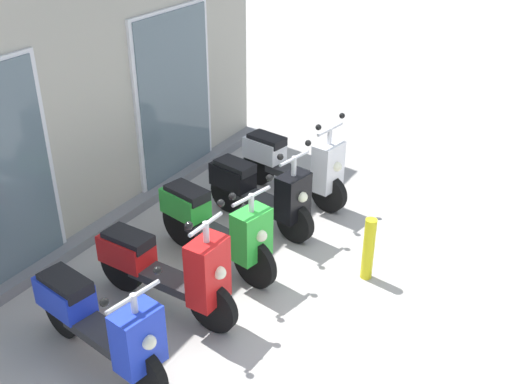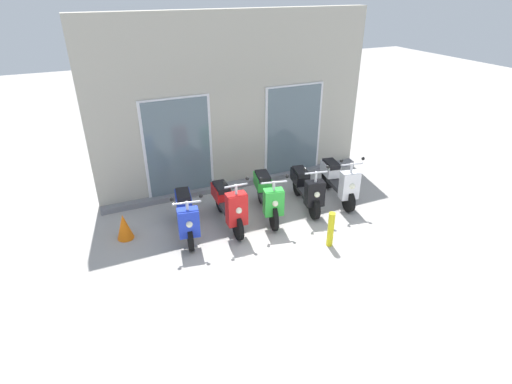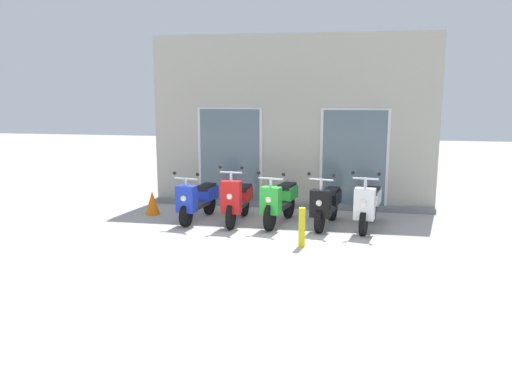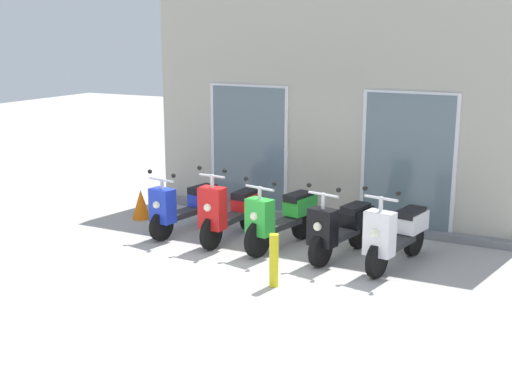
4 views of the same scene
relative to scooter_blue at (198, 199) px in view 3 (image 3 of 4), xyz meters
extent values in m
plane|color=#A8A39E|center=(1.76, -1.28, -0.45)|extent=(40.00, 40.00, 0.00)
cube|color=#B2AD9E|center=(1.76, 1.76, 1.51)|extent=(6.52, 0.30, 3.94)
cube|color=slate|center=(1.76, 1.51, -0.39)|extent=(6.52, 0.20, 0.12)
cube|color=silver|center=(0.33, 1.59, 0.70)|extent=(1.53, 0.04, 2.30)
cube|color=slate|center=(0.33, 1.57, 0.70)|extent=(1.41, 0.02, 2.22)
cube|color=silver|center=(3.20, 1.59, 0.70)|extent=(1.53, 0.04, 2.30)
cube|color=slate|center=(3.20, 1.57, 0.70)|extent=(1.41, 0.02, 2.22)
cylinder|color=black|center=(-0.09, -0.55, -0.23)|extent=(0.17, 0.47, 0.46)
cylinder|color=black|center=(0.09, 0.57, -0.23)|extent=(0.17, 0.47, 0.46)
cube|color=#2D2D30|center=(0.00, 0.01, -0.13)|extent=(0.37, 0.73, 0.09)
cube|color=#1E38C6|center=(-0.08, -0.51, 0.10)|extent=(0.41, 0.30, 0.54)
sphere|color=#F2EFCC|center=(-0.11, -0.63, 0.14)|extent=(0.12, 0.12, 0.12)
cube|color=#1E38C6|center=(0.08, 0.47, 0.04)|extent=(0.38, 0.56, 0.28)
cube|color=black|center=(0.07, 0.43, 0.18)|extent=(0.34, 0.52, 0.11)
cylinder|color=silver|center=(-0.08, -0.51, 0.44)|extent=(0.06, 0.06, 0.18)
cylinder|color=silver|center=(-0.08, -0.51, 0.51)|extent=(0.51, 0.12, 0.04)
sphere|color=black|center=(0.17, -0.55, 0.61)|extent=(0.07, 0.07, 0.07)
sphere|color=black|center=(-0.33, -0.46, 0.61)|extent=(0.07, 0.07, 0.07)
cylinder|color=black|center=(0.84, -0.57, -0.20)|extent=(0.11, 0.51, 0.51)
cylinder|color=black|center=(0.89, 0.57, -0.20)|extent=(0.11, 0.51, 0.51)
cube|color=#2D2D30|center=(0.86, 0.00, -0.10)|extent=(0.29, 0.72, 0.09)
cube|color=red|center=(0.84, -0.53, 0.18)|extent=(0.39, 0.26, 0.64)
sphere|color=#F2EFCC|center=(0.83, -0.66, 0.22)|extent=(0.12, 0.12, 0.12)
cube|color=red|center=(0.88, 0.47, 0.05)|extent=(0.32, 0.53, 0.28)
cube|color=black|center=(0.88, 0.43, 0.19)|extent=(0.28, 0.49, 0.11)
cylinder|color=silver|center=(0.84, -0.53, 0.59)|extent=(0.06, 0.06, 0.21)
cylinder|color=silver|center=(0.84, -0.53, 0.67)|extent=(0.44, 0.06, 0.04)
sphere|color=black|center=(1.06, -0.54, 0.77)|extent=(0.07, 0.07, 0.07)
sphere|color=black|center=(0.62, -0.52, 0.77)|extent=(0.07, 0.07, 0.07)
cylinder|color=black|center=(1.62, -0.55, -0.19)|extent=(0.19, 0.54, 0.54)
cylinder|color=black|center=(1.86, 0.55, -0.19)|extent=(0.19, 0.54, 0.54)
cube|color=#2D2D30|center=(1.74, 0.00, -0.09)|extent=(0.40, 0.74, 0.09)
cube|color=green|center=(1.62, -0.52, 0.14)|extent=(0.42, 0.32, 0.53)
sphere|color=#F2EFCC|center=(1.60, -0.64, 0.18)|extent=(0.12, 0.12, 0.12)
cube|color=green|center=(1.84, 0.45, 0.12)|extent=(0.40, 0.57, 0.28)
cube|color=black|center=(1.83, 0.41, 0.26)|extent=(0.36, 0.52, 0.11)
cylinder|color=silver|center=(1.62, -0.52, 0.49)|extent=(0.06, 0.06, 0.21)
cylinder|color=silver|center=(1.62, -0.52, 0.57)|extent=(0.51, 0.14, 0.04)
sphere|color=black|center=(1.88, -0.57, 0.67)|extent=(0.07, 0.07, 0.07)
sphere|color=black|center=(1.37, -0.46, 0.67)|extent=(0.07, 0.07, 0.07)
cylinder|color=black|center=(2.58, -0.52, -0.22)|extent=(0.19, 0.49, 0.47)
cylinder|color=black|center=(2.79, 0.53, -0.22)|extent=(0.19, 0.49, 0.47)
cube|color=#2D2D30|center=(2.68, 0.01, -0.12)|extent=(0.38, 0.70, 0.09)
cube|color=black|center=(2.59, -0.48, 0.11)|extent=(0.42, 0.31, 0.53)
sphere|color=#F2EFCC|center=(2.56, -0.61, 0.15)|extent=(0.12, 0.12, 0.12)
cube|color=black|center=(2.77, 0.44, 0.05)|extent=(0.39, 0.57, 0.28)
cube|color=black|center=(2.76, 0.40, 0.19)|extent=(0.35, 0.52, 0.11)
cylinder|color=silver|center=(2.59, -0.48, 0.47)|extent=(0.06, 0.06, 0.24)
cylinder|color=silver|center=(2.59, -0.48, 0.57)|extent=(0.48, 0.13, 0.04)
sphere|color=black|center=(2.82, -0.52, 0.67)|extent=(0.07, 0.07, 0.07)
sphere|color=black|center=(2.35, -0.43, 0.67)|extent=(0.07, 0.07, 0.07)
cylinder|color=black|center=(3.41, -0.56, -0.22)|extent=(0.19, 0.49, 0.48)
cylinder|color=black|center=(3.61, 0.56, -0.22)|extent=(0.19, 0.49, 0.48)
cube|color=#2D2D30|center=(3.51, 0.00, -0.12)|extent=(0.38, 0.74, 0.09)
cube|color=white|center=(3.41, -0.52, 0.14)|extent=(0.42, 0.30, 0.60)
sphere|color=#F2EFCC|center=(3.39, -0.65, 0.18)|extent=(0.12, 0.12, 0.12)
cube|color=white|center=(3.59, 0.47, 0.08)|extent=(0.39, 0.57, 0.28)
cube|color=black|center=(3.59, 0.43, 0.22)|extent=(0.34, 0.52, 0.11)
cylinder|color=silver|center=(3.41, -0.52, 0.53)|extent=(0.06, 0.06, 0.22)
cylinder|color=silver|center=(3.41, -0.52, 0.63)|extent=(0.48, 0.12, 0.04)
sphere|color=black|center=(3.65, -0.56, 0.73)|extent=(0.07, 0.07, 0.07)
sphere|color=black|center=(3.18, -0.48, 0.73)|extent=(0.07, 0.07, 0.07)
cone|color=orange|center=(-1.14, 0.34, -0.19)|extent=(0.32, 0.32, 0.52)
cylinder|color=yellow|center=(2.33, -1.49, -0.10)|extent=(0.12, 0.12, 0.70)
camera|label=1|loc=(-2.76, -3.16, 3.36)|focal=42.85mm
camera|label=2|loc=(-1.52, -6.65, 3.96)|focal=28.27mm
camera|label=3|loc=(3.14, -10.49, 2.30)|focal=37.27mm
camera|label=4|loc=(5.89, -8.89, 2.78)|focal=47.40mm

